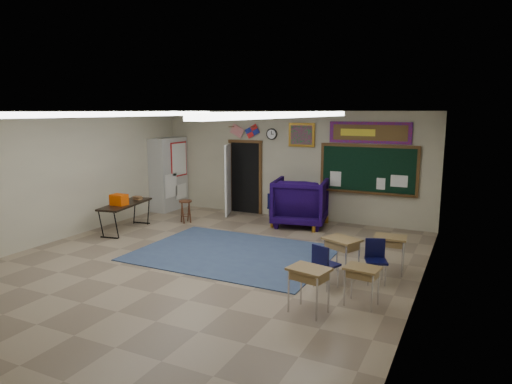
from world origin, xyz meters
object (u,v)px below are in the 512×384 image
at_px(wingback_armchair, 300,202).
at_px(folding_table, 126,216).
at_px(student_desk_front_left, 341,256).
at_px(wooden_stool, 186,211).
at_px(student_desk_front_right, 390,252).

bearing_deg(wingback_armchair, folding_table, 22.52).
relative_size(wingback_armchair, student_desk_front_left, 1.85).
distance_m(wingback_armchair, wooden_stool, 3.11).
height_order(wingback_armchair, folding_table, wingback_armchair).
height_order(folding_table, wooden_stool, folding_table).
relative_size(student_desk_front_right, wooden_stool, 1.14).
xyz_separation_m(student_desk_front_left, student_desk_front_right, (0.74, 0.66, -0.02)).
relative_size(student_desk_front_left, wooden_stool, 1.22).
bearing_deg(folding_table, wingback_armchair, 23.20).
xyz_separation_m(student_desk_front_left, wooden_stool, (-4.93, 2.19, -0.09)).
distance_m(student_desk_front_left, folding_table, 5.87).
bearing_deg(wooden_stool, student_desk_front_left, -24.00).
xyz_separation_m(student_desk_front_right, wooden_stool, (-5.67, 1.54, -0.07)).
bearing_deg(folding_table, wooden_stool, 47.31).
bearing_deg(student_desk_front_left, wooden_stool, -179.59).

